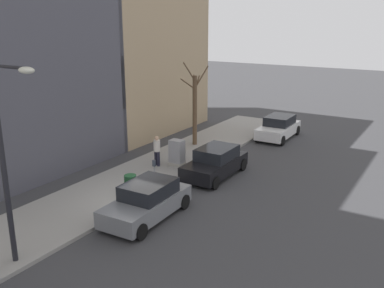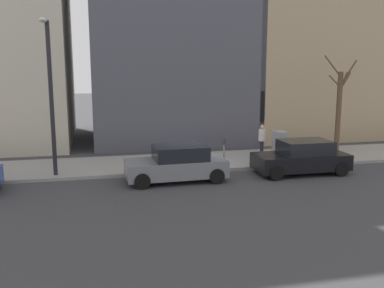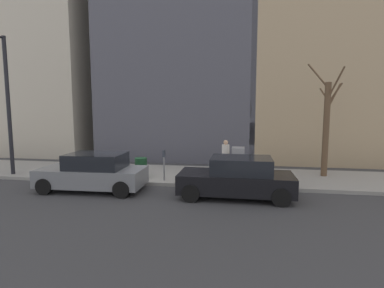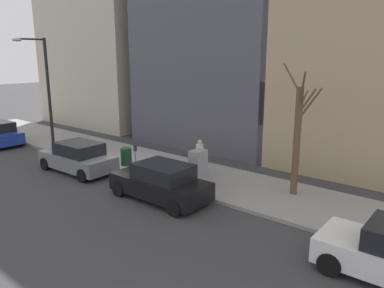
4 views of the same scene
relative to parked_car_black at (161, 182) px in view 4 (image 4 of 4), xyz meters
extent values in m
plane|color=#38383A|center=(1.08, 4.86, -0.74)|extent=(120.00, 120.00, 0.00)
cube|color=gray|center=(3.08, 4.86, -0.66)|extent=(4.00, 36.00, 0.15)
cylinder|color=black|center=(-0.98, -7.17, -0.42)|extent=(0.23, 0.64, 0.64)
cylinder|color=black|center=(0.72, -7.15, -0.42)|extent=(0.23, 0.64, 0.64)
cube|color=black|center=(0.00, 0.05, -0.17)|extent=(1.81, 4.20, 0.70)
cube|color=black|center=(0.00, -0.15, 0.48)|extent=(1.61, 2.20, 0.60)
cylinder|color=black|center=(-0.85, 1.60, -0.42)|extent=(0.22, 0.64, 0.64)
cylinder|color=black|center=(0.85, 1.61, -0.42)|extent=(0.22, 0.64, 0.64)
cylinder|color=black|center=(-0.85, -1.50, -0.42)|extent=(0.22, 0.64, 0.64)
cylinder|color=black|center=(0.85, -1.49, -0.42)|extent=(0.22, 0.64, 0.64)
cube|color=slate|center=(0.01, 5.80, -0.17)|extent=(1.92, 4.25, 0.70)
cube|color=black|center=(0.02, 5.60, 0.48)|extent=(1.66, 2.25, 0.60)
cylinder|color=black|center=(-0.88, 7.32, -0.42)|extent=(0.24, 0.65, 0.64)
cylinder|color=black|center=(0.82, 7.37, -0.42)|extent=(0.24, 0.65, 0.64)
cylinder|color=black|center=(-0.79, 4.23, -0.42)|extent=(0.24, 0.65, 0.64)
cylinder|color=black|center=(0.91, 4.27, -0.42)|extent=(0.24, 0.65, 0.64)
cylinder|color=black|center=(0.83, 13.31, -0.42)|extent=(0.22, 0.64, 0.64)
cylinder|color=slate|center=(1.53, 3.20, -0.06)|extent=(0.07, 0.07, 1.05)
cube|color=#2D333D|center=(1.53, 3.20, 0.61)|extent=(0.14, 0.10, 0.30)
cube|color=#A8A399|center=(2.38, 0.00, -0.50)|extent=(0.83, 0.61, 0.18)
cube|color=#939399|center=(2.38, 0.00, 0.22)|extent=(0.75, 0.55, 1.25)
cylinder|color=black|center=(1.63, 10.81, 2.66)|extent=(0.18, 0.18, 6.50)
cylinder|color=black|center=(0.83, 10.81, 5.81)|extent=(1.60, 0.10, 0.10)
ellipsoid|color=beige|center=(0.03, 10.81, 5.76)|extent=(0.56, 0.32, 0.20)
cylinder|color=brown|center=(3.68, -4.00, 1.59)|extent=(0.28, 0.28, 4.36)
cylinder|color=brown|center=(3.34, -4.22, 3.69)|extent=(0.75, 0.53, 1.42)
cylinder|color=brown|center=(3.93, -4.33, 3.11)|extent=(0.55, 0.74, 1.31)
cylinder|color=brown|center=(3.82, -3.57, 4.07)|extent=(0.33, 0.93, 1.19)
cylinder|color=brown|center=(3.70, -4.30, 3.24)|extent=(0.12, 0.67, 1.02)
cylinder|color=brown|center=(4.16, -3.95, 3.25)|extent=(1.01, 0.19, 0.65)
cylinder|color=#14381E|center=(1.98, 4.42, -0.14)|extent=(0.56, 0.56, 0.90)
cylinder|color=#1E1E2D|center=(3.38, 0.57, -0.18)|extent=(0.16, 0.16, 0.82)
cylinder|color=#1E1E2D|center=(3.15, 0.64, -0.18)|extent=(0.16, 0.16, 0.82)
cylinder|color=silver|center=(3.27, 0.61, 0.54)|extent=(0.36, 0.36, 0.62)
sphere|color=tan|center=(3.27, 0.61, 0.96)|extent=(0.22, 0.22, 0.22)
camera|label=1|loc=(-9.94, 18.39, 7.10)|focal=40.00mm
camera|label=2|loc=(-17.28, 9.06, 4.08)|focal=40.00mm
camera|label=3|loc=(-11.02, -0.15, 2.55)|focal=28.00mm
camera|label=4|loc=(-10.15, -10.03, 5.01)|focal=35.00mm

